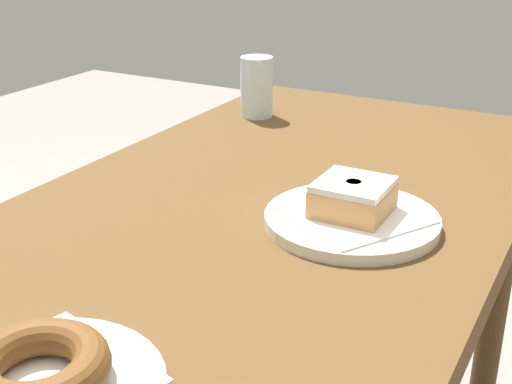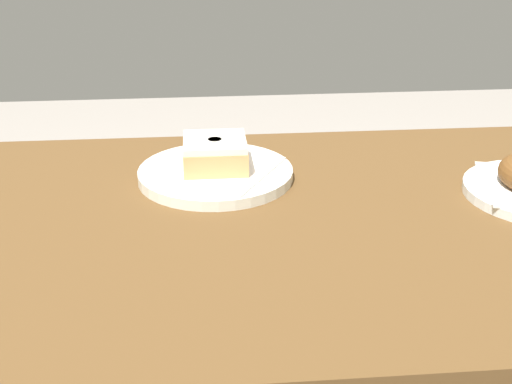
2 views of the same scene
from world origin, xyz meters
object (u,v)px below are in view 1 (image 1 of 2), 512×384
donut_chocolate_ring (37,367)px  water_glass (257,87)px  donut_glazed_square (353,197)px  plate_glazed_square (352,220)px

donut_chocolate_ring → water_glass: bearing=16.7°
water_glass → donut_glazed_square: bearing=-137.9°
donut_chocolate_ring → water_glass: water_glass is taller
donut_glazed_square → donut_chocolate_ring: donut_glazed_square is taller
plate_glazed_square → donut_glazed_square: (-0.00, 0.00, 0.03)m
donut_glazed_square → donut_chocolate_ring: size_ratio=0.75×
donut_glazed_square → donut_chocolate_ring: (-0.44, 0.10, -0.01)m
donut_glazed_square → water_glass: (0.39, 0.35, 0.02)m
donut_chocolate_ring → water_glass: 0.87m
plate_glazed_square → donut_chocolate_ring: bearing=167.1°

